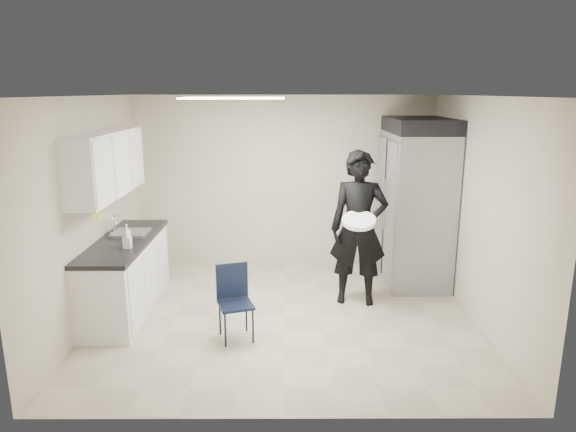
{
  "coord_description": "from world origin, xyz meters",
  "views": [
    {
      "loc": [
        0.02,
        -5.75,
        2.65
      ],
      "look_at": [
        0.04,
        0.2,
        1.2
      ],
      "focal_mm": 32.0,
      "sensor_mm": 36.0,
      "label": 1
    }
  ],
  "objects_px": {
    "commercial_fridge": "(415,208)",
    "man_tuxedo": "(359,228)",
    "lower_counter": "(126,277)",
    "folding_chair": "(236,305)"
  },
  "relations": [
    {
      "from": "lower_counter",
      "to": "folding_chair",
      "type": "distance_m",
      "value": 1.62
    },
    {
      "from": "man_tuxedo",
      "to": "folding_chair",
      "type": "bearing_deg",
      "value": -136.62
    },
    {
      "from": "folding_chair",
      "to": "commercial_fridge",
      "type": "bearing_deg",
      "value": 20.27
    },
    {
      "from": "lower_counter",
      "to": "commercial_fridge",
      "type": "bearing_deg",
      "value": 15.88
    },
    {
      "from": "commercial_fridge",
      "to": "man_tuxedo",
      "type": "xyz_separation_m",
      "value": [
        -0.9,
        -0.82,
        -0.07
      ]
    },
    {
      "from": "commercial_fridge",
      "to": "man_tuxedo",
      "type": "distance_m",
      "value": 1.22
    },
    {
      "from": "commercial_fridge",
      "to": "lower_counter",
      "type": "bearing_deg",
      "value": -164.12
    },
    {
      "from": "commercial_fridge",
      "to": "folding_chair",
      "type": "xyz_separation_m",
      "value": [
        -2.36,
        -1.85,
        -0.65
      ]
    },
    {
      "from": "man_tuxedo",
      "to": "lower_counter",
      "type": "bearing_deg",
      "value": -166.89
    },
    {
      "from": "lower_counter",
      "to": "folding_chair",
      "type": "xyz_separation_m",
      "value": [
        1.42,
        -0.78,
        -0.03
      ]
    }
  ]
}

